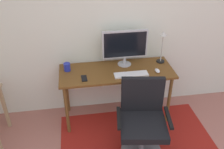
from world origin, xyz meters
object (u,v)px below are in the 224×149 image
object	(u,v)px
keyboard	(131,74)
computer_mouse	(157,71)
monitor	(125,45)
office_chair	(142,124)
desk	(117,76)
cell_phone	(84,78)
desk_lamp	(163,43)
coffee_cup	(67,67)

from	to	relation	value
keyboard	computer_mouse	size ratio (longest dim) A/B	4.13
monitor	computer_mouse	size ratio (longest dim) A/B	5.70
office_chair	keyboard	bearing A→B (deg)	102.01
keyboard	desk	bearing A→B (deg)	139.01
cell_phone	desk_lamp	xyz separation A→B (m)	(1.07, 0.27, 0.28)
keyboard	computer_mouse	xyz separation A→B (m)	(0.35, 0.03, 0.01)
monitor	office_chair	distance (m)	1.02
desk	monitor	world-z (taller)	monitor
desk	desk_lamp	size ratio (longest dim) A/B	3.30
computer_mouse	office_chair	size ratio (longest dim) A/B	0.11
keyboard	computer_mouse	bearing A→B (deg)	4.19
monitor	desk_lamp	bearing A→B (deg)	-0.39
computer_mouse	desk	bearing A→B (deg)	167.34
monitor	cell_phone	xyz separation A→B (m)	(-0.56, -0.27, -0.28)
desk_lamp	office_chair	size ratio (longest dim) A/B	0.48
desk	coffee_cup	world-z (taller)	coffee_cup
desk	cell_phone	bearing A→B (deg)	-162.82
monitor	keyboard	world-z (taller)	monitor
desk	keyboard	xyz separation A→B (m)	(0.16, -0.14, 0.09)
cell_phone	desk_lamp	distance (m)	1.14
desk_lamp	office_chair	distance (m)	1.12
keyboard	desk_lamp	distance (m)	0.62
desk	coffee_cup	xyz separation A→B (m)	(-0.63, 0.10, 0.14)
desk	office_chair	distance (m)	0.74
keyboard	coffee_cup	bearing A→B (deg)	163.23
monitor	desk	bearing A→B (deg)	-132.84
computer_mouse	office_chair	distance (m)	0.73
keyboard	office_chair	world-z (taller)	office_chair
desk_lamp	desk	bearing A→B (deg)	-167.76
monitor	desk_lamp	size ratio (longest dim) A/B	1.32
desk	cell_phone	size ratio (longest dim) A/B	10.56
monitor	desk_lamp	world-z (taller)	monitor
coffee_cup	cell_phone	xyz separation A→B (m)	(0.20, -0.23, -0.05)
keyboard	cell_phone	world-z (taller)	keyboard
desk_lamp	keyboard	bearing A→B (deg)	-149.65
desk	office_chair	xyz separation A→B (m)	(0.19, -0.66, -0.27)
monitor	desk_lamp	distance (m)	0.51
keyboard	cell_phone	bearing A→B (deg)	179.23
keyboard	cell_phone	distance (m)	0.59
desk	computer_mouse	size ratio (longest dim) A/B	14.22
cell_phone	monitor	bearing A→B (deg)	23.34
computer_mouse	coffee_cup	xyz separation A→B (m)	(-1.14, 0.21, 0.04)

